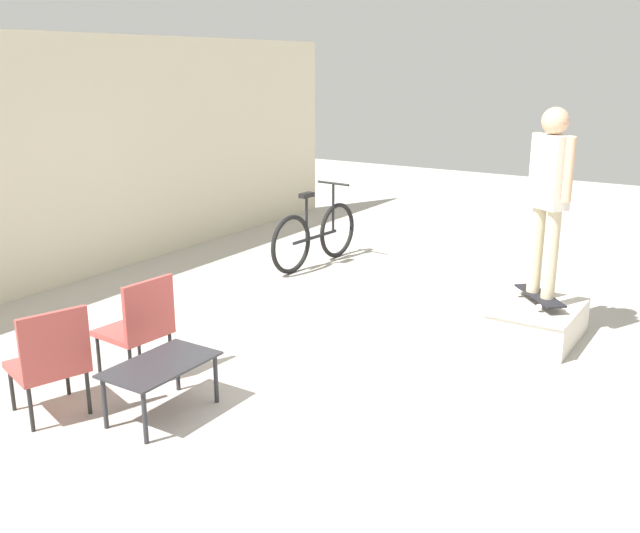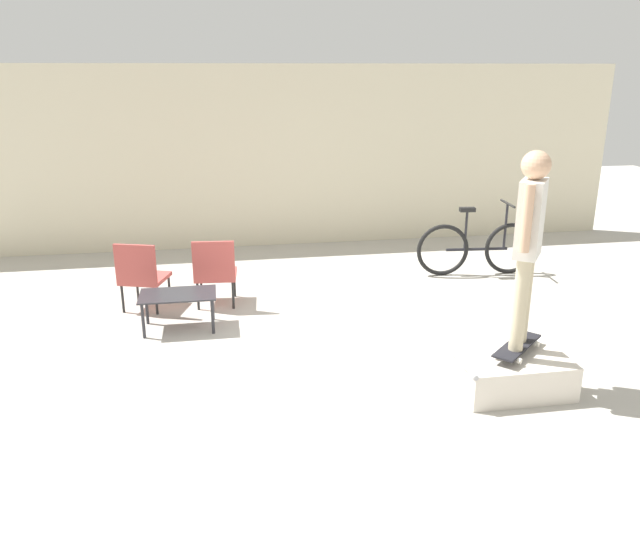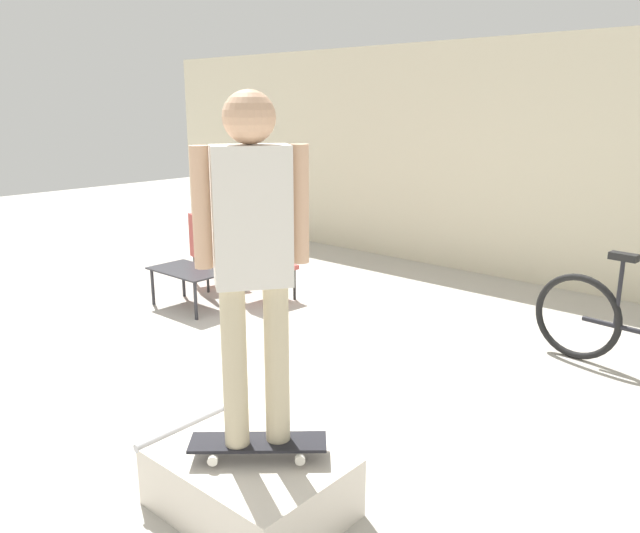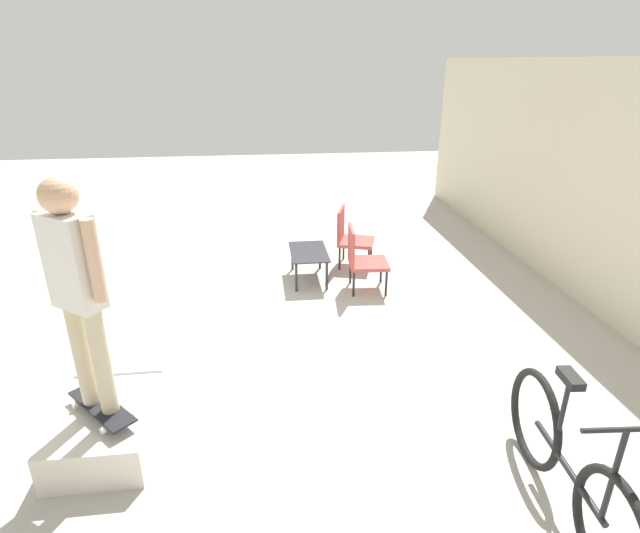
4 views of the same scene
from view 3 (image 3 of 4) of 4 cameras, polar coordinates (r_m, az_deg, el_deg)
name	(u,v)px [view 3 (image 3 of 4)]	position (r m, az deg, el deg)	size (l,w,h in m)	color
ground_plane	(180,381)	(5.31, -12.66, -10.15)	(24.00, 24.00, 0.00)	#B7B2A8
house_wall_back	(471,159)	(8.50, 13.62, 9.52)	(12.00, 0.06, 3.00)	beige
skate_ramp_box	(250,482)	(3.66, -6.46, -18.97)	(1.05, 0.76, 0.37)	silver
skateboard_on_ramp	(258,443)	(3.50, -5.68, -15.76)	(0.68, 0.64, 0.07)	black
person_skater	(253,244)	(3.09, -6.19, 2.05)	(0.38, 0.48, 1.82)	#C6B793
coffee_table	(188,274)	(7.01, -11.95, -0.70)	(0.87, 0.52, 0.44)	#2D2D33
patio_chair_left	(210,248)	(7.75, -10.06, 1.64)	(0.65, 0.65, 0.90)	black
patio_chair_right	(260,260)	(7.08, -5.47, 0.56)	(0.56, 0.56, 0.90)	black
bicycle	(639,329)	(5.76, 27.11, -5.11)	(1.79, 0.52, 1.08)	black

